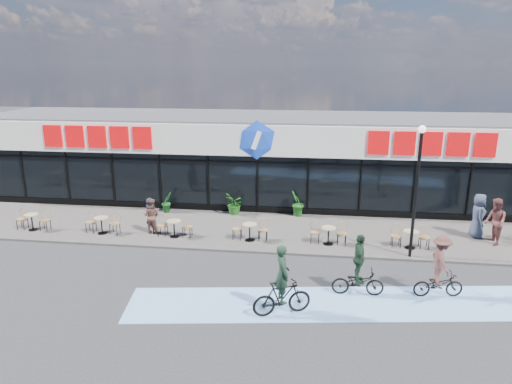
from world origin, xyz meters
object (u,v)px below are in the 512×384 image
potted_plant_mid (235,204)px  potted_plant_left (167,202)px  pedestrian_a (495,222)px  patron_right (151,216)px  patron_left (151,215)px  cyclist_b (440,270)px  cyclist_a (358,272)px  pedestrian_b (478,216)px  lamp_post (417,181)px  potted_plant_right (297,203)px

potted_plant_mid → potted_plant_left: bearing=-179.6°
potted_plant_left → pedestrian_a: bearing=-9.2°
patron_right → patron_left: bearing=6.3°
potted_plant_left → cyclist_b: 13.42m
cyclist_a → pedestrian_a: bearing=39.9°
pedestrian_b → potted_plant_left: bearing=89.5°
lamp_post → cyclist_a: lamp_post is taller
potted_plant_right → pedestrian_b: size_ratio=0.67×
pedestrian_b → cyclist_b: (-2.91, -5.47, -0.13)m
patron_left → cyclist_a: 9.62m
patron_right → cyclist_a: cyclist_a is taller
potted_plant_mid → patron_left: (-3.21, -2.97, 0.26)m
patron_left → patron_right: (0.03, 0.00, -0.02)m
patron_left → cyclist_b: cyclist_b is taller
patron_right → pedestrian_b: (14.02, 1.30, 0.18)m
potted_plant_left → patron_right: (0.27, -2.94, 0.27)m
potted_plant_right → cyclist_a: size_ratio=0.62×
cyclist_a → cyclist_b: (2.58, 0.22, 0.13)m
potted_plant_right → potted_plant_mid: bearing=-177.6°
patron_right → cyclist_a: (8.54, -4.38, -0.09)m
lamp_post → potted_plant_left: size_ratio=4.97×
potted_plant_mid → potted_plant_right: potted_plant_right is taller
lamp_post → patron_left: size_ratio=3.16×
lamp_post → patron_right: bearing=173.6°
potted_plant_mid → cyclist_a: 9.09m
potted_plant_left → potted_plant_right: potted_plant_right is taller
cyclist_b → patron_left: bearing=159.5°
potted_plant_mid → patron_left: size_ratio=0.68×
patron_left → pedestrian_b: 14.11m
patron_left → cyclist_b: bearing=-176.8°
potted_plant_mid → potted_plant_right: size_ratio=0.84×
pedestrian_b → cyclist_b: bearing=158.1°
potted_plant_right → patron_right: (-6.25, -3.10, 0.14)m
patron_left → patron_right: 0.03m
potted_plant_mid → pedestrian_b: bearing=-8.7°
lamp_post → patron_left: (-10.83, 1.21, -2.22)m
potted_plant_mid → potted_plant_right: 3.07m
potted_plant_left → potted_plant_right: bearing=1.3°
pedestrian_b → patron_left: bearing=101.4°
potted_plant_right → pedestrian_a: bearing=-17.2°
cyclist_a → cyclist_b: bearing=4.8°
pedestrian_a → cyclist_b: bearing=-38.2°
potted_plant_left → cyclist_a: (8.80, -7.33, 0.18)m
pedestrian_a → pedestrian_b: pedestrian_a is taller
pedestrian_b → lamp_post: bearing=134.0°
potted_plant_right → patron_left: 7.00m
potted_plant_right → potted_plant_left: bearing=-178.7°
potted_plant_mid → pedestrian_b: 10.97m
potted_plant_mid → pedestrian_b: pedestrian_b is taller
pedestrian_a → cyclist_a: 7.71m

